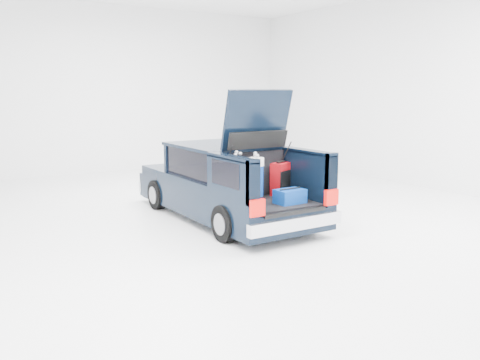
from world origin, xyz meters
TOP-DOWN VIEW (x-y plane):
  - ground at (0.00, 0.00)m, footprint 14.00×14.00m
  - car at (-0.00, 0.11)m, footprint 1.87×4.65m
  - red_suitcase at (0.50, -1.09)m, footprint 0.43×0.37m
  - black_golf_bag at (-0.48, -1.20)m, footprint 0.28×0.35m
  - blue_golf_bag at (-0.20, -1.33)m, footprint 0.33×0.33m
  - blue_duffel at (0.22, -1.72)m, footprint 0.50×0.34m

SIDE VIEW (x-z plane):
  - ground at x=0.00m, z-range 0.00..0.00m
  - car at x=0.00m, z-range -0.56..1.91m
  - blue_duffel at x=0.22m, z-range 0.59..0.85m
  - red_suitcase at x=0.50m, z-range 0.58..1.20m
  - blue_golf_bag at x=-0.20m, z-range 0.56..1.41m
  - black_golf_bag at x=-0.48m, z-range 0.56..1.42m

